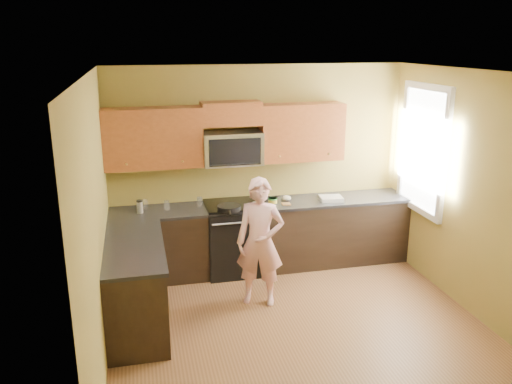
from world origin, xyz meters
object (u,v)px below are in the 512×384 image
object	(u,v)px
microwave	(232,164)
frying_pan	(229,210)
stove	(235,238)
butter_tub	(273,203)
travel_mug	(140,213)
woman	(260,242)

from	to	relation	value
microwave	frying_pan	world-z (taller)	microwave
stove	butter_tub	size ratio (longest dim) A/B	7.94
microwave	frying_pan	bearing A→B (deg)	-107.36
stove	travel_mug	world-z (taller)	travel_mug
stove	frying_pan	bearing A→B (deg)	-114.97
microwave	woman	size ratio (longest dim) A/B	0.50
frying_pan	butter_tub	size ratio (longest dim) A/B	4.26
woman	frying_pan	bearing A→B (deg)	130.16
stove	frying_pan	world-z (taller)	frying_pan
frying_pan	stove	bearing A→B (deg)	72.78
microwave	frying_pan	distance (m)	0.64
travel_mug	frying_pan	bearing A→B (deg)	-12.13
woman	microwave	bearing A→B (deg)	116.97
frying_pan	butter_tub	xyz separation A→B (m)	(0.64, 0.26, -0.03)
woman	stove	bearing A→B (deg)	117.85
microwave	butter_tub	xyz separation A→B (m)	(0.52, -0.12, -0.53)
stove	woman	xyz separation A→B (m)	(0.12, -0.92, 0.28)
frying_pan	butter_tub	bearing A→B (deg)	29.92
butter_tub	woman	bearing A→B (deg)	-113.25
microwave	woman	distance (m)	1.26
frying_pan	woman	bearing A→B (deg)	-62.48
woman	butter_tub	distance (m)	1.02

